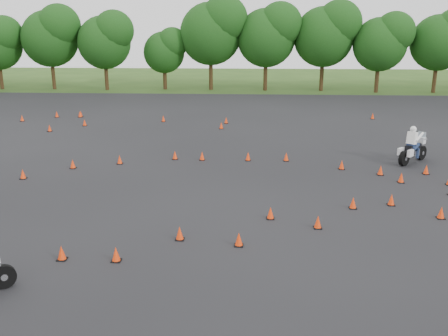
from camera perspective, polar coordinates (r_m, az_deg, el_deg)
ground at (r=18.12m, az=-0.68°, el=-7.15°), size 140.00×140.00×0.00m
asphalt_pad at (r=23.75m, az=0.26°, el=-1.44°), size 62.00×62.00×0.00m
treeline at (r=52.64m, az=3.66°, el=13.23°), size 86.54×32.39×10.81m
traffic_cones at (r=23.22m, az=0.07°, el=-1.27°), size 35.92×32.90×0.45m
rider_white at (r=28.47m, az=20.90°, el=2.55°), size 2.42×2.42×2.02m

